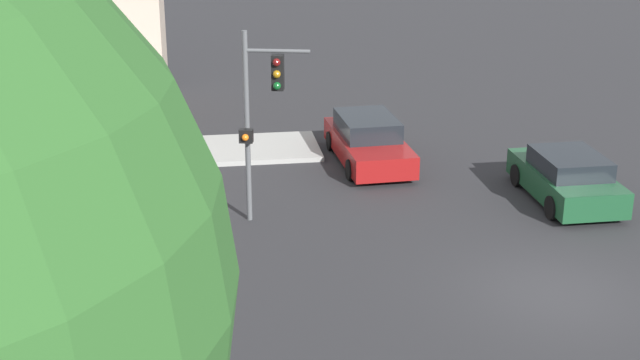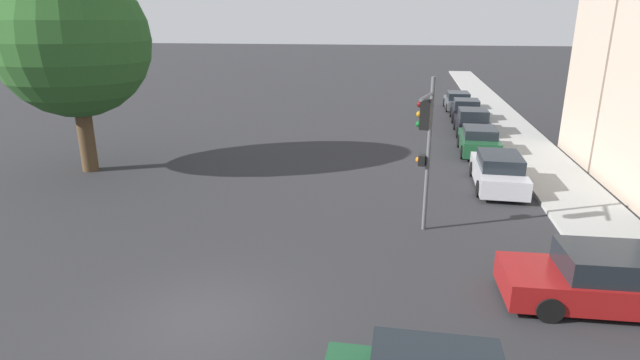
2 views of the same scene
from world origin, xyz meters
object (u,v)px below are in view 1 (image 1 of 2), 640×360
parked_car_0 (66,166)px  crossing_car_0 (368,141)px  traffic_signal (261,102)px  crossing_car_1 (566,178)px

parked_car_0 → crossing_car_0: bearing=-172.2°
traffic_signal → crossing_car_0: bearing=153.5°
traffic_signal → crossing_car_0: size_ratio=1.05×
traffic_signal → parked_car_0: 6.88m
parked_car_0 → traffic_signal: bearing=150.0°
crossing_car_1 → parked_car_0: parked_car_0 is taller
traffic_signal → crossing_car_0: traffic_signal is taller
traffic_signal → crossing_car_1: size_ratio=1.20×
traffic_signal → crossing_car_1: (0.27, -8.56, -2.60)m
crossing_car_1 → parked_car_0: 14.36m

